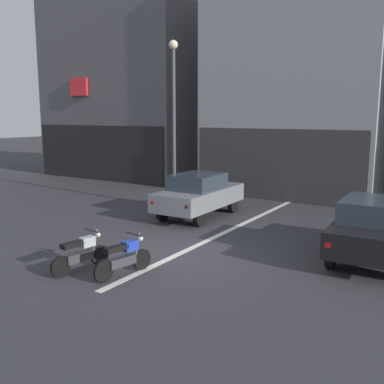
# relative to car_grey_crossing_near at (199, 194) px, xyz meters

# --- Properties ---
(ground_plane) EXTENTS (120.00, 120.00, 0.00)m
(ground_plane) POSITION_rel_car_grey_crossing_near_xyz_m (1.91, -4.33, -0.89)
(ground_plane) COLOR #333338
(lane_centre_line) EXTENTS (0.20, 18.00, 0.01)m
(lane_centre_line) POSITION_rel_car_grey_crossing_near_xyz_m (1.91, 1.67, -0.88)
(lane_centre_line) COLOR silver
(lane_centre_line) RESTS_ON ground
(building_corner_left) EXTENTS (9.91, 7.74, 12.47)m
(building_corner_left) POSITION_rel_car_grey_crossing_near_xyz_m (-10.01, 8.77, 5.33)
(building_corner_left) COLOR #56565B
(building_corner_left) RESTS_ON ground
(building_mid_block) EXTENTS (8.17, 8.52, 10.87)m
(building_mid_block) POSITION_rel_car_grey_crossing_near_xyz_m (1.21, 8.77, 4.54)
(building_mid_block) COLOR #9E9EA3
(building_mid_block) RESTS_ON ground
(car_grey_crossing_near) EXTENTS (1.82, 4.13, 1.64)m
(car_grey_crossing_near) POSITION_rel_car_grey_crossing_near_xyz_m (0.00, 0.00, 0.00)
(car_grey_crossing_near) COLOR black
(car_grey_crossing_near) RESTS_ON ground
(car_black_parked_kerbside) EXTENTS (1.90, 4.16, 1.64)m
(car_black_parked_kerbside) POSITION_rel_car_grey_crossing_near_xyz_m (6.49, -1.78, 0.00)
(car_black_parked_kerbside) COLOR black
(car_black_parked_kerbside) RESTS_ON ground
(car_blue_down_street) EXTENTS (1.92, 4.17, 1.64)m
(car_blue_down_street) POSITION_rel_car_grey_crossing_near_xyz_m (3.07, 8.56, 0.00)
(car_blue_down_street) COLOR black
(car_blue_down_street) RESTS_ON ground
(street_lamp) EXTENTS (0.36, 0.36, 6.67)m
(street_lamp) POSITION_rel_car_grey_crossing_near_xyz_m (-1.68, 0.81, 3.18)
(street_lamp) COLOR #47474C
(street_lamp) RESTS_ON ground
(motorcycle_silver_row_leftmost) EXTENTS (0.55, 1.66, 0.98)m
(motorcycle_silver_row_leftmost) POSITION_rel_car_grey_crossing_near_xyz_m (0.62, -6.55, -0.43)
(motorcycle_silver_row_leftmost) COLOR black
(motorcycle_silver_row_leftmost) RESTS_ON ground
(motorcycle_blue_row_left_mid) EXTENTS (0.55, 1.65, 0.98)m
(motorcycle_blue_row_left_mid) POSITION_rel_car_grey_crossing_near_xyz_m (1.72, -6.24, -0.43)
(motorcycle_blue_row_left_mid) COLOR black
(motorcycle_blue_row_left_mid) RESTS_ON ground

